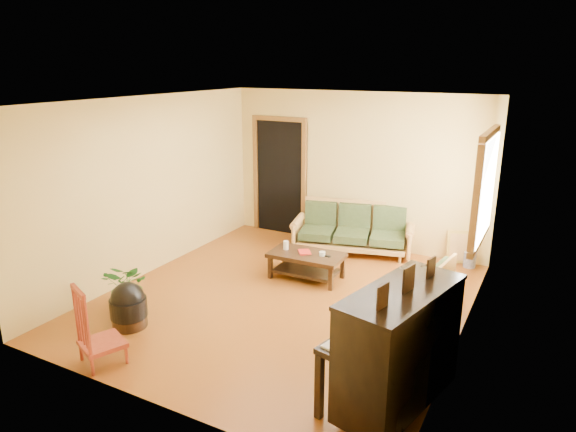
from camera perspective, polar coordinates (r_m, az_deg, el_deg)
The scene contains 16 objects.
floor at distance 6.96m, azimuth -0.38°, elevation -9.19°, with size 5.00×5.00×0.00m, color #602E0C.
doorway at distance 9.35m, azimuth -0.93°, elevation 4.26°, with size 1.08×0.16×2.05m, color black.
window at distance 7.01m, azimuth 21.06°, elevation 2.90°, with size 0.12×1.36×1.46m, color white.
sofa at distance 8.50m, azimuth 7.17°, elevation -1.43°, with size 1.92×0.81×0.82m, color #A4763C.
coffee_table at distance 7.52m, azimuth 2.07°, elevation -5.54°, with size 1.07×0.58×0.39m, color black.
armchair at distance 6.61m, azimuth 14.31°, elevation -7.41°, with size 0.75×0.79×0.79m, color #A4763C.
piano at distance 4.80m, azimuth 12.20°, elevation -14.41°, with size 0.79×1.33×1.18m, color black.
footstool at distance 6.49m, azimuth -17.27°, elevation -9.99°, with size 0.44×0.44×0.41m, color black.
red_chair at distance 5.76m, azimuth -20.13°, elevation -11.22°, with size 0.41×0.45×0.88m, color maroon.
leaning_frame at distance 8.46m, azimuth 18.61°, elevation -3.27°, with size 0.41×0.09×0.55m, color #AC9239.
ceramic_crock at distance 8.42m, azimuth 19.54°, elevation -4.61°, with size 0.19×0.19×0.24m, color #314493.
potted_plant at distance 6.84m, azimuth -17.25°, elevation -7.48°, with size 0.58×0.51×0.65m, color #1C5317.
book at distance 7.45m, azimuth 1.21°, elevation -4.07°, with size 0.17×0.23×0.02m, color #A51F16.
candle at distance 7.57m, azimuth -0.24°, elevation -3.26°, with size 0.08×0.08×0.13m, color white.
glass_jar at distance 7.36m, azimuth 3.83°, elevation -4.21°, with size 0.09×0.09×0.06m, color white.
remote at distance 7.36m, azimuth 4.14°, elevation -4.40°, with size 0.16×0.04×0.02m, color black.
Camera 1 is at (3.00, -5.49, 3.04)m, focal length 32.00 mm.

